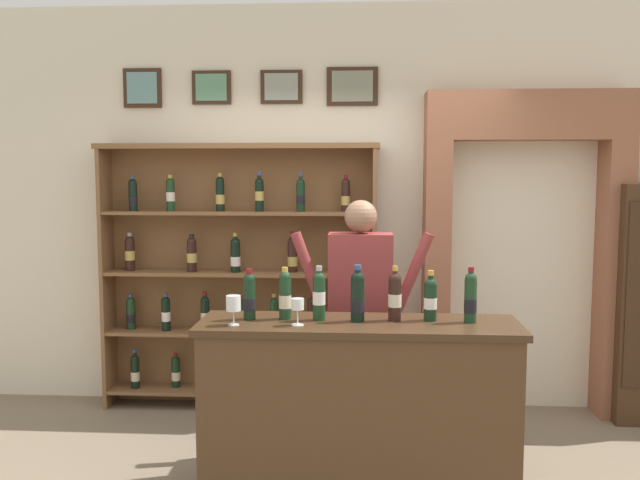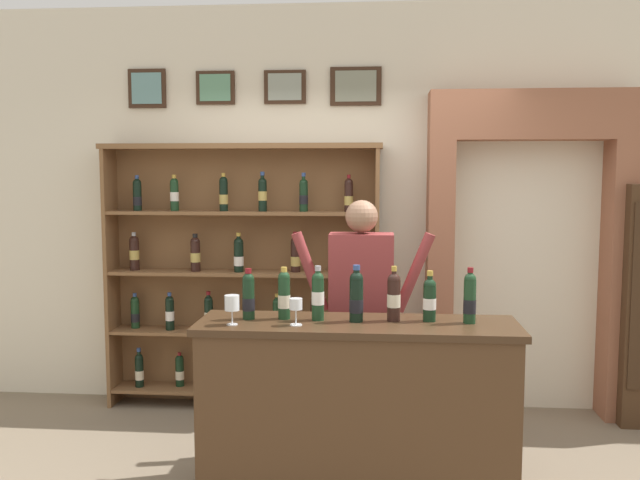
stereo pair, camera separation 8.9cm
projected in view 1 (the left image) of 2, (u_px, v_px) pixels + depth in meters
back_wall at (339, 207)px, 5.44m from camera, size 12.00×0.19×3.14m
wine_shelf at (240, 270)px, 5.33m from camera, size 2.16×0.30×2.07m
archway_doorway at (522, 231)px, 5.23m from camera, size 1.51×0.45×2.45m
tasting_counter at (358, 409)px, 3.90m from camera, size 1.81×0.53×1.01m
shopkeeper at (360, 299)px, 4.43m from camera, size 0.94×0.22×1.67m
tasting_bottle_chianti at (249, 296)px, 3.90m from camera, size 0.07×0.07×0.29m
tasting_bottle_prosecco at (285, 294)px, 3.91m from camera, size 0.07×0.07×0.30m
tasting_bottle_rosso at (319, 294)px, 3.88m from camera, size 0.07×0.07×0.31m
tasting_bottle_brunello at (358, 296)px, 3.85m from camera, size 0.08×0.08×0.32m
tasting_bottle_super_tuscan at (395, 296)px, 3.87m from camera, size 0.08×0.08×0.31m
tasting_bottle_bianco at (430, 298)px, 3.87m from camera, size 0.07×0.07×0.29m
tasting_bottle_riserva at (470, 297)px, 3.82m from camera, size 0.07×0.07×0.31m
wine_glass_spare at (298, 306)px, 3.75m from camera, size 0.07×0.07×0.15m
wine_glass_center at (233, 305)px, 3.75m from camera, size 0.08×0.08×0.17m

